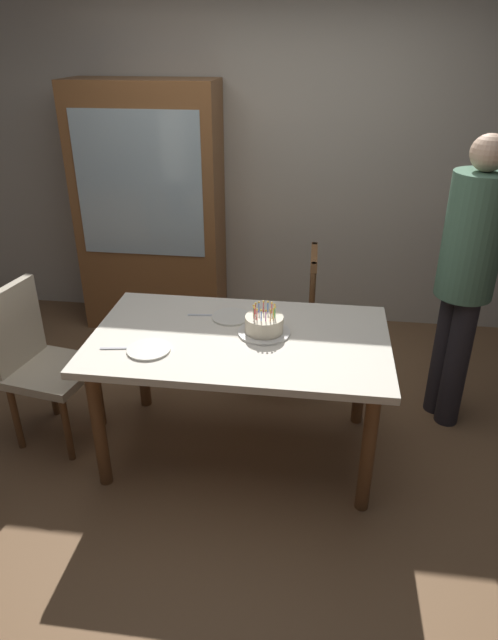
{
  "coord_description": "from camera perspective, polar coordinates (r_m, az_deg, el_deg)",
  "views": [
    {
      "loc": [
        0.39,
        -2.54,
        2.16
      ],
      "look_at": [
        0.05,
        0.0,
        0.85
      ],
      "focal_mm": 31.23,
      "sensor_mm": 36.0,
      "label": 1
    }
  ],
  "objects": [
    {
      "name": "fork_far_side",
      "position": [
        3.15,
        -4.67,
        0.5
      ],
      "size": [
        0.18,
        0.04,
        0.01
      ],
      "primitive_type": "cube",
      "rotation": [
        0.0,
        0.0,
        0.11
      ],
      "color": "silver",
      "rests_on": "dining_table"
    },
    {
      "name": "plate_far_side",
      "position": [
        3.12,
        -1.82,
        0.33
      ],
      "size": [
        0.22,
        0.22,
        0.01
      ],
      "primitive_type": "cylinder",
      "color": "silver",
      "rests_on": "dining_table"
    },
    {
      "name": "chair_upholstered",
      "position": [
        3.39,
        -20.93,
        -3.55
      ],
      "size": [
        0.51,
        0.51,
        0.95
      ],
      "color": "tan",
      "rests_on": "ground"
    },
    {
      "name": "dining_table",
      "position": [
        2.97,
        -0.96,
        -3.25
      ],
      "size": [
        1.57,
        0.93,
        0.75
      ],
      "color": "silver",
      "rests_on": "ground"
    },
    {
      "name": "chair_spindle_back",
      "position": [
        3.74,
        3.73,
        -0.08
      ],
      "size": [
        0.45,
        0.45,
        0.95
      ],
      "color": "beige",
      "rests_on": "ground"
    },
    {
      "name": "back_wall",
      "position": [
        4.49,
        2.65,
        15.97
      ],
      "size": [
        6.4,
        0.1,
        2.6
      ],
      "primitive_type": "cube",
      "color": "beige",
      "rests_on": "ground"
    },
    {
      "name": "person_guest",
      "position": [
        3.36,
        21.42,
        4.75
      ],
      "size": [
        0.32,
        0.32,
        1.73
      ],
      "color": "#262328",
      "rests_on": "ground"
    },
    {
      "name": "fork_near_celebrant",
      "position": [
        2.89,
        -13.29,
        -2.84
      ],
      "size": [
        0.18,
        0.04,
        0.01
      ],
      "primitive_type": "cube",
      "rotation": [
        0.0,
        0.0,
        0.16
      ],
      "color": "silver",
      "rests_on": "dining_table"
    },
    {
      "name": "birthday_cake",
      "position": [
        2.94,
        1.56,
        -0.57
      ],
      "size": [
        0.28,
        0.28,
        0.17
      ],
      "color": "silver",
      "rests_on": "dining_table"
    },
    {
      "name": "china_cabinet",
      "position": [
        4.47,
        -10.06,
        10.97
      ],
      "size": [
        1.1,
        0.45,
        1.9
      ],
      "color": "brown",
      "rests_on": "ground"
    },
    {
      "name": "plate_near_celebrant",
      "position": [
        2.84,
        -10.24,
        -3.0
      ],
      "size": [
        0.22,
        0.22,
        0.01
      ],
      "primitive_type": "cylinder",
      "color": "silver",
      "rests_on": "dining_table"
    },
    {
      "name": "ground",
      "position": [
        3.35,
        -0.87,
        -13.02
      ],
      "size": [
        6.4,
        6.4,
        0.0
      ],
      "primitive_type": "plane",
      "color": "brown"
    }
  ]
}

